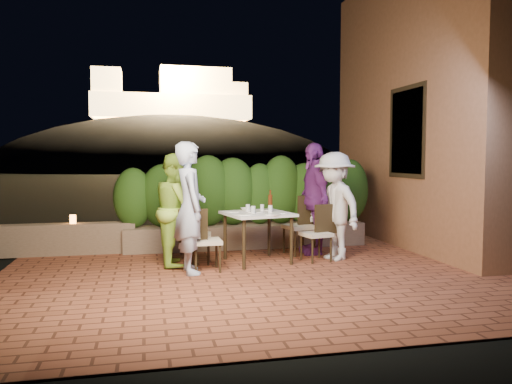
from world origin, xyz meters
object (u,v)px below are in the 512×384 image
object	(u,v)px
chair_left_back	(197,234)
diner_blue	(190,208)
dining_table	(257,237)
chair_right_back	(299,225)
chair_right_front	(316,233)
diner_purple	(314,198)
parapet_lamp	(73,219)
bowl	(247,209)
diner_green	(177,209)
chair_left_front	(206,240)
diner_white	(334,206)
beer_bottle	(270,201)

from	to	relation	value
chair_left_back	diner_blue	xyz separation A→B (m)	(-0.15, -0.58, 0.45)
diner_blue	dining_table	bearing A→B (deg)	-70.87
chair_right_back	diner_blue	distance (m)	2.09
dining_table	diner_blue	size ratio (longest dim) A/B	0.51
chair_right_front	diner_purple	distance (m)	0.76
parapet_lamp	bowl	bearing A→B (deg)	-19.53
diner_blue	diner_green	xyz separation A→B (m)	(-0.15, 0.55, -0.08)
diner_blue	diner_purple	size ratio (longest dim) A/B	0.99
bowl	chair_left_back	xyz separation A→B (m)	(-0.79, -0.19, -0.33)
diner_green	parapet_lamp	size ratio (longest dim) A/B	11.65
chair_left_front	parapet_lamp	distance (m)	2.59
chair_left_front	diner_white	xyz separation A→B (m)	(2.01, 0.35, 0.39)
beer_bottle	diner_white	size ratio (longest dim) A/B	0.20
beer_bottle	chair_left_back	xyz separation A→B (m)	(-1.11, 0.01, -0.48)
diner_white	bowl	bearing A→B (deg)	-123.72
chair_left_front	chair_right_front	xyz separation A→B (m)	(1.71, 0.30, -0.00)
chair_right_back	diner_green	bearing A→B (deg)	-3.17
dining_table	chair_right_back	xyz separation A→B (m)	(0.79, 0.44, 0.10)
diner_purple	parapet_lamp	distance (m)	3.93
chair_right_back	diner_purple	distance (m)	0.50
beer_bottle	diner_green	size ratio (longest dim) A/B	0.20
dining_table	beer_bottle	size ratio (longest dim) A/B	2.77
dining_table	parapet_lamp	distance (m)	3.06
dining_table	chair_left_front	size ratio (longest dim) A/B	1.05
chair_left_front	chair_right_front	size ratio (longest dim) A/B	1.01
dining_table	diner_white	world-z (taller)	diner_white
diner_purple	diner_green	bearing A→B (deg)	-79.73
diner_green	diner_purple	distance (m)	2.27
chair_right_back	parapet_lamp	world-z (taller)	chair_right_back
chair_left_back	chair_right_front	size ratio (longest dim) A/B	1.02
beer_bottle	chair_left_front	bearing A→B (deg)	-153.78
diner_blue	diner_white	distance (m)	2.28
bowl	chair_right_back	world-z (taller)	chair_right_back
dining_table	diner_blue	distance (m)	1.26
dining_table	bowl	distance (m)	0.51
chair_right_front	diner_green	world-z (taller)	diner_green
beer_bottle	bowl	world-z (taller)	beer_bottle
chair_right_front	diner_blue	xyz separation A→B (m)	(-1.93, -0.36, 0.46)
bowl	parapet_lamp	world-z (taller)	bowl
diner_blue	parapet_lamp	distance (m)	2.48
beer_bottle	chair_left_front	world-z (taller)	beer_bottle
chair_right_front	chair_right_back	distance (m)	0.56
diner_purple	parapet_lamp	bearing A→B (deg)	-101.14
diner_green	chair_right_back	bearing A→B (deg)	-80.26
diner_white	diner_blue	bearing A→B (deg)	-97.69
diner_white	chair_right_front	bearing A→B (deg)	-99.05
bowl	chair_left_back	distance (m)	0.88
dining_table	diner_green	xyz separation A→B (m)	(-1.19, 0.08, 0.44)
diner_white	parapet_lamp	size ratio (longest dim) A/B	11.81
chair_right_back	diner_white	size ratio (longest dim) A/B	0.58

